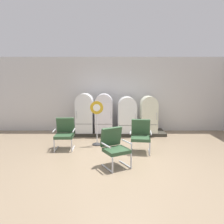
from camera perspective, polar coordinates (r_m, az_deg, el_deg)
ground at (r=5.92m, az=1.78°, el=-13.33°), size 12.00×10.00×0.05m
back_wall at (r=9.17m, az=1.14°, el=4.71°), size 11.76×0.12×3.10m
display_plinth at (r=8.78m, az=1.19°, el=-5.42°), size 3.87×0.95×0.11m
refrigerator_0 at (r=8.57m, az=-7.18°, el=0.06°), size 0.66×0.68×1.53m
refrigerator_1 at (r=8.52m, az=-2.12°, el=0.02°), size 0.68×0.70×1.51m
refrigerator_2 at (r=8.54m, az=4.03°, el=-0.46°), size 0.72×0.69×1.40m
refrigerator_3 at (r=8.60m, az=9.70°, el=-0.32°), size 0.63×0.62×1.43m
armchair_left at (r=7.02m, az=-12.30°, el=-5.22°), size 0.65×0.66×0.98m
armchair_right at (r=6.65m, az=7.60°, el=-5.87°), size 0.69×0.70×0.98m
armchair_center at (r=5.51m, az=0.69°, el=-8.86°), size 0.81×0.84×0.98m
sign_stand at (r=7.21m, az=-3.96°, el=-3.25°), size 0.43×0.32×1.48m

